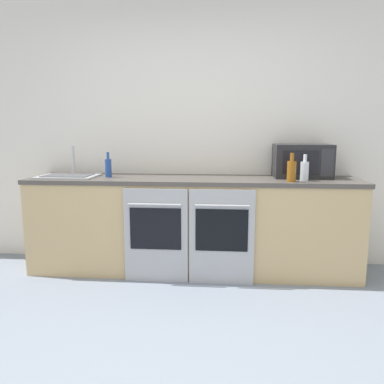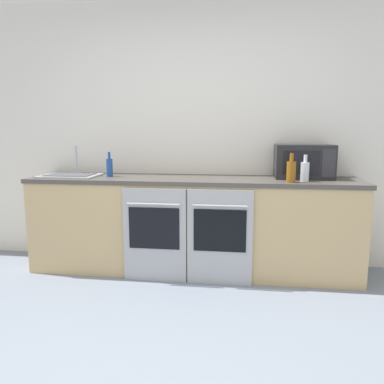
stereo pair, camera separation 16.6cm
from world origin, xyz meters
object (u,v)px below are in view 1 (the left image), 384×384
(oven_right, at_px, (222,237))
(microwave, at_px, (302,161))
(bottle_clear, at_px, (305,170))
(bottle_blue, at_px, (108,167))
(sink, at_px, (68,176))
(bottle_amber, at_px, (292,171))
(oven_left, at_px, (156,235))

(oven_right, bearing_deg, microwave, 29.76)
(bottle_clear, distance_m, bottle_blue, 1.81)
(bottle_blue, xyz_separation_m, sink, (-0.38, -0.03, -0.08))
(sink, bearing_deg, bottle_blue, 4.91)
(sink, bearing_deg, bottle_clear, -2.12)
(oven_right, height_order, sink, sink)
(oven_right, bearing_deg, bottle_amber, 11.08)
(bottle_amber, height_order, sink, sink)
(bottle_clear, bearing_deg, oven_right, -165.25)
(bottle_clear, relative_size, bottle_blue, 0.98)
(bottle_clear, distance_m, bottle_amber, 0.14)
(microwave, height_order, bottle_blue, microwave)
(microwave, relative_size, bottle_blue, 2.20)
(bottle_blue, bearing_deg, oven_left, -31.01)
(oven_right, bearing_deg, bottle_clear, 14.75)
(bottle_amber, xyz_separation_m, sink, (-2.06, 0.15, -0.08))
(microwave, bearing_deg, oven_left, -162.18)
(oven_right, xyz_separation_m, microwave, (0.74, 0.42, 0.63))
(oven_right, height_order, bottle_blue, bottle_blue)
(oven_left, height_order, sink, sink)
(oven_right, distance_m, bottle_amber, 0.83)
(microwave, bearing_deg, bottle_blue, -176.19)
(oven_left, distance_m, microwave, 1.52)
(oven_left, height_order, microwave, microwave)
(bottle_clear, height_order, sink, sink)
(microwave, bearing_deg, oven_right, -150.24)
(oven_right, bearing_deg, oven_left, 180.00)
(oven_left, bearing_deg, bottle_blue, 148.99)
(bottle_amber, bearing_deg, sink, 175.73)
(bottle_blue, bearing_deg, oven_right, -15.64)
(oven_right, xyz_separation_m, bottle_clear, (0.72, 0.19, 0.56))
(bottle_amber, relative_size, bottle_blue, 1.05)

